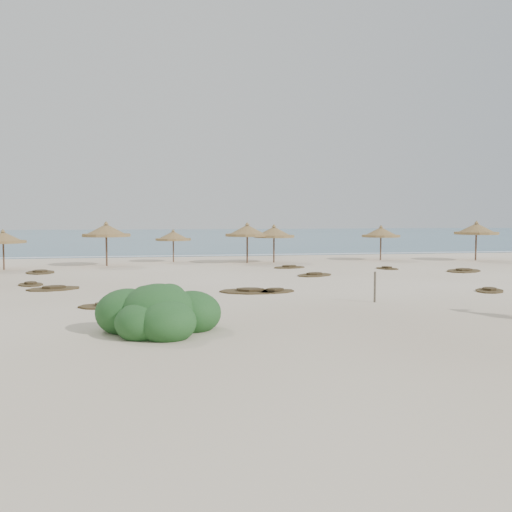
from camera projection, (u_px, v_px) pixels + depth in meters
name	position (u px, v px, depth m)	size (l,w,h in m)	color
ground	(305.00, 299.00, 22.89)	(160.00, 160.00, 0.00)	beige
ocean	(186.00, 236.00, 96.42)	(200.00, 100.00, 0.01)	#285B78
foam_line	(223.00, 255.00, 48.38)	(70.00, 0.60, 0.01)	white
palapa_0	(3.00, 238.00, 35.28)	(3.50, 3.50, 2.55)	brown
palapa_1	(106.00, 231.00, 38.07)	(4.10, 4.10, 3.01)	brown
palapa_2	(173.00, 236.00, 41.34)	(3.31, 3.31, 2.41)	brown
palapa_3	(274.00, 233.00, 40.87)	(3.62, 3.62, 2.76)	brown
palapa_4	(247.00, 231.00, 40.37)	(3.79, 3.79, 2.91)	brown
palapa_5	(381.00, 233.00, 43.09)	(3.40, 3.40, 2.68)	brown
palapa_6	(476.00, 229.00, 42.76)	(3.32, 3.32, 3.01)	brown
fence_post_near	(375.00, 287.00, 22.02)	(0.09, 0.09, 1.19)	#625A49
bush	(159.00, 314.00, 16.29)	(3.64, 3.20, 1.63)	#2A5F28
scrub_1	(54.00, 288.00, 25.89)	(2.78, 2.28, 0.16)	#513D23
scrub_2	(275.00, 291.00, 25.01)	(2.15, 1.74, 0.16)	#513D23
scrub_3	(315.00, 275.00, 31.96)	(2.84, 2.64, 0.16)	#513D23
scrub_4	(490.00, 290.00, 25.24)	(2.03, 2.17, 0.16)	#513D23
scrub_5	(464.00, 270.00, 34.44)	(3.35, 3.25, 0.16)	#513D23
scrub_6	(40.00, 272.00, 33.48)	(2.03, 2.75, 0.16)	#513D23
scrub_7	(289.00, 267.00, 36.77)	(2.57, 2.11, 0.16)	#513D23
scrub_8	(31.00, 284.00, 27.50)	(1.63, 2.01, 0.16)	#513D23
scrub_9	(250.00, 291.00, 24.99)	(3.06, 2.37, 0.16)	#513D23
scrub_10	(387.00, 268.00, 35.94)	(1.60, 1.95, 0.16)	#513D23
scrub_11	(108.00, 306.00, 20.87)	(2.26, 1.57, 0.16)	#513D23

